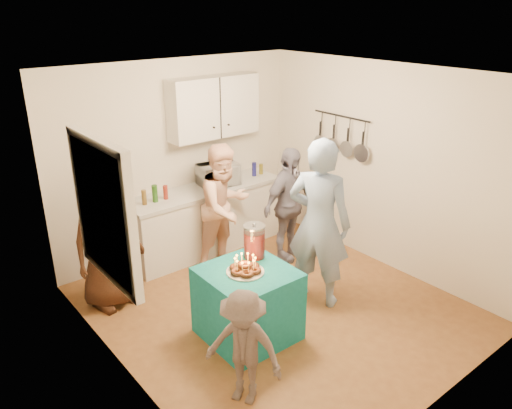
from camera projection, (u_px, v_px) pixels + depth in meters
floor at (275, 306)px, 5.74m from camera, size 4.00×4.00×0.00m
ceiling at (279, 75)px, 4.75m from camera, size 4.00×4.00×0.00m
back_wall at (178, 158)px, 6.68m from camera, size 3.60×3.60×0.00m
left_wall at (117, 251)px, 4.19m from camera, size 4.00×4.00×0.00m
right_wall at (384, 168)px, 6.30m from camera, size 4.00×4.00×0.00m
window_night at (102, 212)px, 4.33m from camera, size 0.04×1.00×1.20m
counter at (206, 221)px, 6.91m from camera, size 2.20×0.58×0.86m
countertop at (204, 190)px, 6.74m from camera, size 2.24×0.62×0.05m
upper_cabinet at (214, 107)px, 6.62m from camera, size 1.30×0.30×0.80m
pot_rack at (339, 135)px, 6.64m from camera, size 0.12×1.00×0.60m
microwave at (218, 174)px, 6.81m from camera, size 0.58×0.43×0.29m
party_table at (248, 304)px, 5.10m from camera, size 0.86×0.86×0.76m
donut_cake at (245, 264)px, 4.90m from camera, size 0.38×0.38×0.18m
punch_jar at (254, 242)px, 5.18m from camera, size 0.22×0.22×0.34m
man_birthday at (319, 224)px, 5.50m from camera, size 0.74×0.85×1.95m
woman_back_left at (106, 237)px, 5.50m from camera, size 0.90×0.67×1.67m
woman_back_center at (225, 207)px, 6.35m from camera, size 0.88×0.73×1.65m
woman_back_right at (288, 205)px, 6.55m from camera, size 0.95×0.51×1.54m
child_near_left at (244, 348)px, 4.20m from camera, size 0.69×0.81×1.08m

